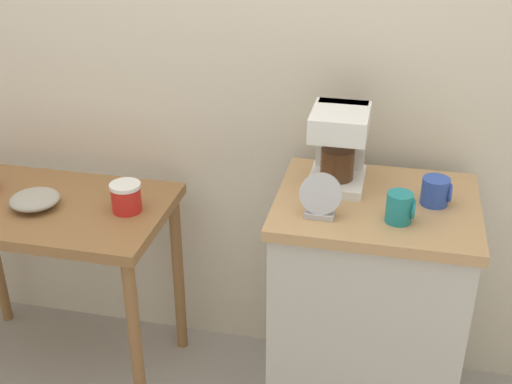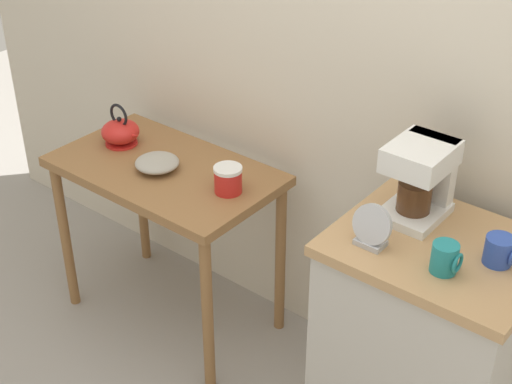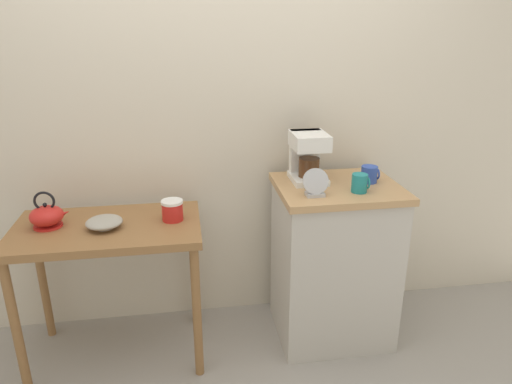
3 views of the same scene
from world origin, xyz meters
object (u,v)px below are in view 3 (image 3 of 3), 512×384
(mug_blue, at_px, (370,174))
(mug_dark_teal, at_px, (360,183))
(table_clock, at_px, (315,184))
(canister_enamel, at_px, (172,210))
(bowl_stoneware, at_px, (104,222))
(teakettle, at_px, (47,216))
(coffee_maker, at_px, (308,154))

(mug_blue, xyz_separation_m, mug_dark_teal, (-0.11, -0.14, 0.00))
(mug_blue, bearing_deg, table_clock, -155.39)
(canister_enamel, height_order, mug_blue, mug_blue)
(mug_blue, bearing_deg, mug_dark_teal, -127.67)
(bowl_stoneware, distance_m, mug_blue, 1.37)
(bowl_stoneware, xyz_separation_m, teakettle, (-0.27, 0.06, 0.03))
(mug_blue, height_order, table_clock, table_clock)
(coffee_maker, bearing_deg, teakettle, -175.99)
(mug_blue, distance_m, mug_dark_teal, 0.17)
(coffee_maker, relative_size, mug_blue, 2.81)
(bowl_stoneware, xyz_separation_m, mug_blue, (1.36, 0.06, 0.16))
(teakettle, height_order, table_clock, table_clock)
(teakettle, relative_size, table_clock, 1.41)
(canister_enamel, xyz_separation_m, coffee_maker, (0.72, 0.10, 0.23))
(canister_enamel, distance_m, mug_blue, 1.04)
(table_clock, bearing_deg, mug_blue, 24.61)
(teakettle, relative_size, coffee_maker, 0.75)
(bowl_stoneware, bearing_deg, mug_dark_teal, -3.38)
(bowl_stoneware, relative_size, mug_dark_teal, 1.87)
(mug_dark_teal, bearing_deg, table_clock, -175.36)
(canister_enamel, relative_size, coffee_maker, 0.42)
(teakettle, distance_m, canister_enamel, 0.60)
(canister_enamel, distance_m, coffee_maker, 0.76)
(teakettle, relative_size, canister_enamel, 1.79)
(canister_enamel, relative_size, table_clock, 0.79)
(canister_enamel, bearing_deg, coffee_maker, 8.29)
(teakettle, xyz_separation_m, mug_dark_teal, (1.53, -0.14, 0.13))
(teakettle, height_order, coffee_maker, coffee_maker)
(canister_enamel, height_order, table_clock, table_clock)
(bowl_stoneware, height_order, teakettle, teakettle)
(bowl_stoneware, distance_m, teakettle, 0.28)
(coffee_maker, distance_m, mug_blue, 0.34)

